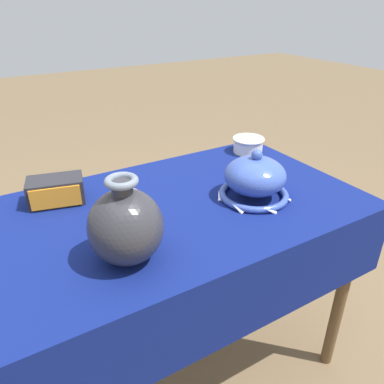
% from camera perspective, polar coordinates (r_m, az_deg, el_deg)
% --- Properties ---
extents(ground_plane, '(14.00, 14.00, 0.00)m').
position_cam_1_polar(ground_plane, '(1.67, -4.38, -25.75)').
color(ground_plane, brown).
extents(display_table, '(1.34, 0.71, 0.76)m').
position_cam_1_polar(display_table, '(1.19, -5.16, -6.41)').
color(display_table, brown).
rests_on(display_table, ground_plane).
extents(vase_tall_bulbous, '(0.18, 0.18, 0.23)m').
position_cam_1_polar(vase_tall_bulbous, '(0.91, -10.05, -5.09)').
color(vase_tall_bulbous, '#2D2D33').
rests_on(vase_tall_bulbous, display_table).
extents(vase_dome_bell, '(0.24, 0.24, 0.17)m').
position_cam_1_polar(vase_dome_bell, '(1.22, 9.55, 1.92)').
color(vase_dome_bell, '#3851A8').
rests_on(vase_dome_bell, display_table).
extents(mosaic_tile_box, '(0.19, 0.14, 0.08)m').
position_cam_1_polar(mosaic_tile_box, '(1.26, -20.01, 0.19)').
color(mosaic_tile_box, '#232328').
rests_on(mosaic_tile_box, display_table).
extents(pot_squat_rose, '(0.11, 0.11, 0.07)m').
position_cam_1_polar(pot_squat_rose, '(1.12, -10.22, -2.23)').
color(pot_squat_rose, '#D19399').
rests_on(pot_squat_rose, display_table).
extents(cup_wide_ivory, '(0.13, 0.13, 0.06)m').
position_cam_1_polar(cup_wide_ivory, '(1.60, 8.55, 7.22)').
color(cup_wide_ivory, white).
rests_on(cup_wide_ivory, display_table).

